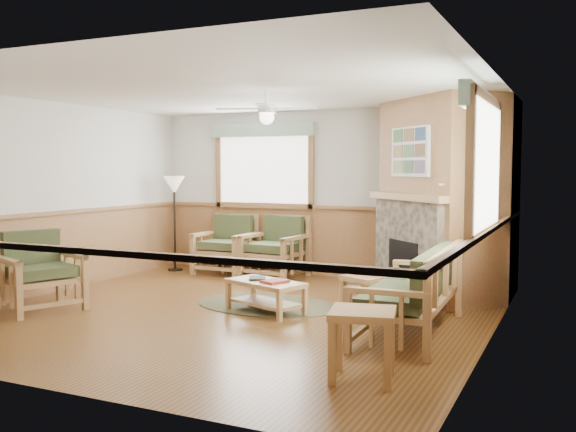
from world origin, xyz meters
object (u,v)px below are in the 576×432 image
at_px(sofa, 409,291).
at_px(end_table_chairs, 241,258).
at_px(armchair_back_left, 226,244).
at_px(footstool, 366,292).
at_px(end_table_sofa, 362,345).
at_px(coffee_table, 266,297).
at_px(floor_lamp_right, 452,246).
at_px(armchair_left, 40,270).
at_px(floor_lamp_left, 175,223).
at_px(armchair_back_right, 275,247).

xyz_separation_m(sofa, end_table_chairs, (-3.50, 2.62, -0.19)).
distance_m(armchair_back_left, footstool, 3.44).
bearing_deg(end_table_sofa, coffee_table, 134.54).
bearing_deg(sofa, floor_lamp_right, 171.24).
bearing_deg(armchair_left, floor_lamp_right, -41.33).
relative_size(coffee_table, floor_lamp_left, 0.60).
height_order(end_table_sofa, floor_lamp_left, floor_lamp_left).
height_order(armchair_back_left, armchair_back_right, armchair_back_right).
relative_size(armchair_left, end_table_sofa, 1.66).
bearing_deg(floor_lamp_left, end_table_sofa, -41.10).
distance_m(armchair_left, floor_lamp_right, 5.14).
height_order(armchair_left, end_table_sofa, armchair_left).
relative_size(coffee_table, end_table_sofa, 1.66).
xyz_separation_m(end_table_chairs, floor_lamp_right, (3.68, -1.21, 0.52)).
distance_m(coffee_table, footstool, 1.26).
relative_size(end_table_sofa, floor_lamp_right, 0.38).
relative_size(end_table_sofa, footstool, 1.22).
bearing_deg(floor_lamp_right, armchair_left, -154.58).
xyz_separation_m(sofa, armchair_left, (-4.46, -0.79, 0.03)).
height_order(armchair_back_right, footstool, armchair_back_right).
distance_m(sofa, coffee_table, 1.86).
bearing_deg(footstool, end_table_sofa, -72.61).
relative_size(end_table_chairs, footstool, 1.13).
xyz_separation_m(coffee_table, floor_lamp_left, (-2.90, 2.26, 0.62)).
bearing_deg(floor_lamp_right, armchair_back_left, 163.10).
height_order(armchair_back_left, floor_lamp_left, floor_lamp_left).
distance_m(armchair_back_left, armchair_left, 3.47).
bearing_deg(armchair_back_left, floor_lamp_left, -172.80).
distance_m(coffee_table, floor_lamp_right, 2.40).
bearing_deg(floor_lamp_left, armchair_back_left, 7.68).
bearing_deg(sofa, armchair_left, -81.67).
bearing_deg(floor_lamp_right, footstool, -154.48).
distance_m(armchair_back_right, footstool, 2.68).
relative_size(coffee_table, footstool, 2.02).
bearing_deg(footstool, coffee_table, -145.09).
bearing_deg(coffee_table, floor_lamp_left, 162.13).
bearing_deg(coffee_table, end_table_sofa, -25.35).
xyz_separation_m(armchair_back_right, end_table_sofa, (2.89, -4.27, -0.20)).
height_order(sofa, coffee_table, sofa).
height_order(coffee_table, floor_lamp_left, floor_lamp_left).
xyz_separation_m(armchair_left, end_table_chairs, (0.96, 3.41, -0.22)).
bearing_deg(armchair_left, armchair_back_left, 12.22).
height_order(coffee_table, end_table_chairs, end_table_chairs).
bearing_deg(floor_lamp_right, armchair_back_right, 158.39).
distance_m(armchair_back_right, floor_lamp_right, 3.29).
distance_m(armchair_back_right, armchair_left, 3.76).
relative_size(coffee_table, floor_lamp_right, 0.62).
bearing_deg(coffee_table, armchair_back_left, 149.52).
bearing_deg(floor_lamp_right, coffee_table, -149.40).
height_order(end_table_chairs, floor_lamp_left, floor_lamp_left).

